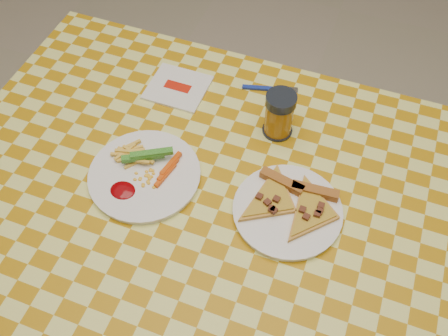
# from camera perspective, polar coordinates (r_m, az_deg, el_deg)

# --- Properties ---
(ground) EXTENTS (8.00, 8.00, 0.00)m
(ground) POSITION_cam_1_polar(r_m,az_deg,el_deg) (1.76, 0.02, -16.67)
(ground) COLOR beige
(ground) RESTS_ON ground
(table) EXTENTS (1.28, 0.88, 0.76)m
(table) POSITION_cam_1_polar(r_m,az_deg,el_deg) (1.13, 0.03, -5.32)
(table) COLOR silver
(table) RESTS_ON ground
(plate_left) EXTENTS (0.25, 0.25, 0.01)m
(plate_left) POSITION_cam_1_polar(r_m,az_deg,el_deg) (1.11, -9.05, -0.87)
(plate_left) COLOR white
(plate_left) RESTS_ON table
(plate_right) EXTENTS (0.28, 0.28, 0.01)m
(plate_right) POSITION_cam_1_polar(r_m,az_deg,el_deg) (1.05, 7.24, -4.94)
(plate_right) COLOR white
(plate_right) RESTS_ON table
(fries_veggies) EXTENTS (0.17, 0.16, 0.04)m
(fries_veggies) POSITION_cam_1_polar(r_m,az_deg,el_deg) (1.11, -9.23, 0.33)
(fries_veggies) COLOR #FAD54F
(fries_veggies) RESTS_ON plate_left
(pizza_slices) EXTENTS (0.23, 0.21, 0.02)m
(pizza_slices) POSITION_cam_1_polar(r_m,az_deg,el_deg) (1.05, 7.72, -3.94)
(pizza_slices) COLOR gold
(pizza_slices) RESTS_ON plate_right
(drink_glass) EXTENTS (0.07, 0.07, 0.12)m
(drink_glass) POSITION_cam_1_polar(r_m,az_deg,el_deg) (1.15, 6.33, 6.08)
(drink_glass) COLOR black
(drink_glass) RESTS_ON table
(napkin) EXTENTS (0.15, 0.13, 0.01)m
(napkin) POSITION_cam_1_polar(r_m,az_deg,el_deg) (1.28, -5.31, 9.15)
(napkin) COLOR white
(napkin) RESTS_ON table
(fork) EXTENTS (0.14, 0.05, 0.01)m
(fork) POSITION_cam_1_polar(r_m,az_deg,el_deg) (1.27, 5.37, 9.01)
(fork) COLOR navy
(fork) RESTS_ON table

